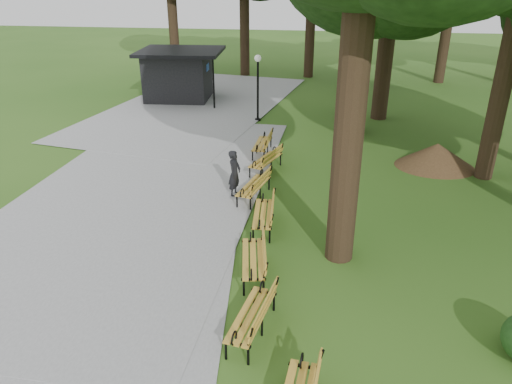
# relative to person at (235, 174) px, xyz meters

# --- Properties ---
(ground) EXTENTS (100.00, 100.00, 0.00)m
(ground) POSITION_rel_person_xyz_m (0.77, -3.09, -0.77)
(ground) COLOR #2E5819
(ground) RESTS_ON ground
(path) EXTENTS (12.00, 38.00, 0.06)m
(path) POSITION_rel_person_xyz_m (-3.23, -0.09, -0.74)
(path) COLOR gray
(path) RESTS_ON ground
(person) EXTENTS (0.48, 0.62, 1.53)m
(person) POSITION_rel_person_xyz_m (0.00, 0.00, 0.00)
(person) COLOR black
(person) RESTS_ON ground
(kiosk) EXTENTS (4.62, 4.09, 2.74)m
(kiosk) POSITION_rel_person_xyz_m (-5.40, 12.04, 0.60)
(kiosk) COLOR black
(kiosk) RESTS_ON ground
(lamp_post) EXTENTS (0.32, 0.32, 3.11)m
(lamp_post) POSITION_rel_person_xyz_m (-0.46, 8.51, 1.47)
(lamp_post) COLOR black
(lamp_post) RESTS_ON ground
(dirt_mound) EXTENTS (2.42, 2.42, 0.90)m
(dirt_mound) POSITION_rel_person_xyz_m (6.86, 3.52, -0.31)
(dirt_mound) COLOR #47301C
(dirt_mound) RESTS_ON ground
(bench_1) EXTENTS (0.97, 1.98, 0.88)m
(bench_1) POSITION_rel_person_xyz_m (1.51, -6.33, -0.33)
(bench_1) COLOR gold
(bench_1) RESTS_ON ground
(bench_2) EXTENTS (0.94, 1.98, 0.88)m
(bench_2) POSITION_rel_person_xyz_m (1.24, -4.29, -0.33)
(bench_2) COLOR gold
(bench_2) RESTS_ON ground
(bench_3) EXTENTS (0.78, 1.94, 0.88)m
(bench_3) POSITION_rel_person_xyz_m (1.18, -1.99, -0.33)
(bench_3) COLOR gold
(bench_3) RESTS_ON ground
(bench_4) EXTENTS (1.06, 2.00, 0.88)m
(bench_4) POSITION_rel_person_xyz_m (0.63, -0.15, -0.33)
(bench_4) COLOR gold
(bench_4) RESTS_ON ground
(bench_5) EXTENTS (1.21, 2.00, 0.88)m
(bench_5) POSITION_rel_person_xyz_m (0.73, 2.15, -0.33)
(bench_5) COLOR gold
(bench_5) RESTS_ON ground
(bench_6) EXTENTS (0.72, 1.93, 0.88)m
(bench_6) POSITION_rel_person_xyz_m (0.36, 3.88, -0.33)
(bench_6) COLOR gold
(bench_6) RESTS_ON ground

